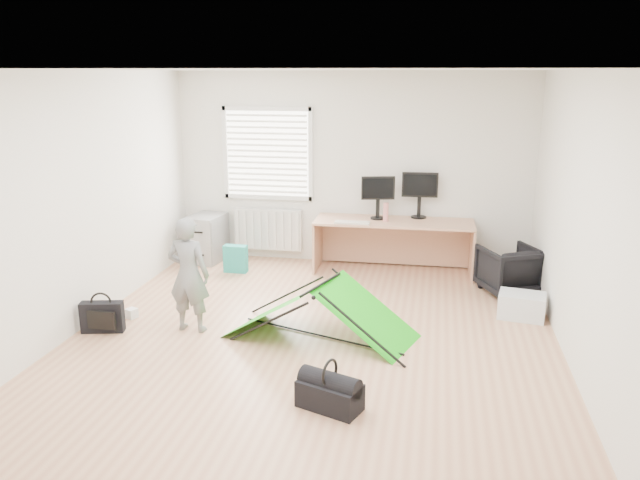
% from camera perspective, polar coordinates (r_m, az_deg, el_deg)
% --- Properties ---
extents(ground, '(5.50, 5.50, 0.00)m').
position_cam_1_polar(ground, '(6.58, -0.65, -8.92)').
color(ground, tan).
rests_on(ground, ground).
extents(back_wall, '(5.00, 0.02, 2.70)m').
position_cam_1_polar(back_wall, '(8.82, 2.85, 6.45)').
color(back_wall, silver).
rests_on(back_wall, ground).
extents(window, '(1.20, 0.06, 1.20)m').
position_cam_1_polar(window, '(8.99, -4.83, 7.87)').
color(window, silver).
rests_on(window, back_wall).
extents(radiator, '(1.00, 0.12, 0.60)m').
position_cam_1_polar(radiator, '(9.16, -4.74, 1.00)').
color(radiator, silver).
rests_on(radiator, back_wall).
extents(desk, '(2.15, 0.72, 0.73)m').
position_cam_1_polar(desk, '(8.58, 6.70, -0.61)').
color(desk, tan).
rests_on(desk, ground).
extents(filing_cabinet, '(0.52, 0.64, 0.68)m').
position_cam_1_polar(filing_cabinet, '(9.21, -10.30, 0.18)').
color(filing_cabinet, gray).
rests_on(filing_cabinet, ground).
extents(monitor_left, '(0.46, 0.20, 0.43)m').
position_cam_1_polar(monitor_left, '(8.54, 5.31, 3.35)').
color(monitor_left, black).
rests_on(monitor_left, desk).
extents(monitor_right, '(0.49, 0.13, 0.47)m').
position_cam_1_polar(monitor_right, '(8.67, 9.06, 3.52)').
color(monitor_right, black).
rests_on(monitor_right, desk).
extents(keyboard, '(0.47, 0.16, 0.02)m').
position_cam_1_polar(keyboard, '(8.31, 2.96, 1.61)').
color(keyboard, beige).
rests_on(keyboard, desk).
extents(thermos, '(0.07, 0.07, 0.25)m').
position_cam_1_polar(thermos, '(8.43, 6.04, 2.55)').
color(thermos, '#CF7874').
rests_on(thermos, desk).
extents(office_chair, '(0.86, 0.87, 0.60)m').
position_cam_1_polar(office_chair, '(8.10, 16.90, -2.63)').
color(office_chair, black).
rests_on(office_chair, ground).
extents(person, '(0.47, 0.32, 1.24)m').
position_cam_1_polar(person, '(6.69, -11.92, -3.12)').
color(person, slate).
rests_on(person, ground).
extents(kite, '(2.03, 1.37, 0.58)m').
position_cam_1_polar(kite, '(6.48, 0.09, -6.51)').
color(kite, '#18B411').
rests_on(kite, ground).
extents(storage_crate, '(0.55, 0.43, 0.28)m').
position_cam_1_polar(storage_crate, '(7.40, 17.96, -5.72)').
color(storage_crate, silver).
rests_on(storage_crate, ground).
extents(tote_bag, '(0.32, 0.14, 0.38)m').
position_cam_1_polar(tote_bag, '(8.66, -7.72, -1.71)').
color(tote_bag, teal).
rests_on(tote_bag, ground).
extents(laptop_bag, '(0.46, 0.23, 0.33)m').
position_cam_1_polar(laptop_bag, '(7.05, -19.28, -6.66)').
color(laptop_bag, black).
rests_on(laptop_bag, ground).
extents(white_box, '(0.14, 0.14, 0.11)m').
position_cam_1_polar(white_box, '(7.37, -16.85, -6.43)').
color(white_box, silver).
rests_on(white_box, ground).
extents(duffel_bag, '(0.58, 0.43, 0.23)m').
position_cam_1_polar(duffel_bag, '(5.27, 0.89, -14.04)').
color(duffel_bag, black).
rests_on(duffel_bag, ground).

